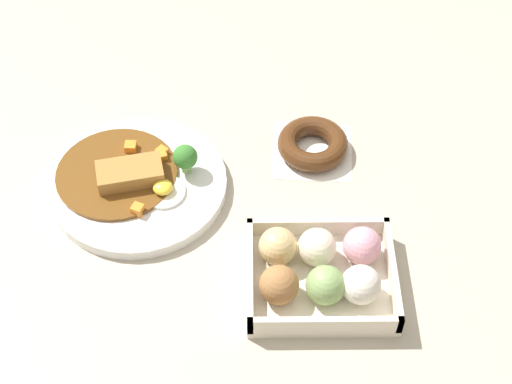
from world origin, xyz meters
name	(u,v)px	position (x,y,z in m)	size (l,w,h in m)	color
ground_plane	(186,193)	(0.00, 0.00, 0.00)	(1.60, 1.60, 0.00)	#B2A893
curry_plate	(138,182)	(0.07, -0.01, 0.01)	(0.27, 0.27, 0.07)	white
donut_box	(320,271)	(-0.19, 0.16, 0.03)	(0.20, 0.17, 0.07)	beige
chocolate_ring_donut	(313,144)	(-0.19, -0.08, 0.02)	(0.13, 0.13, 0.03)	white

